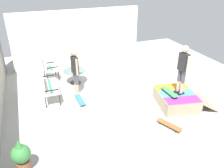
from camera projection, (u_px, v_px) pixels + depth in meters
name	position (u px, v px, depth m)	size (l,w,h in m)	color
ground_plane	(119.00, 99.00, 8.43)	(12.00, 12.00, 0.10)	#B2B2AD
house_facade	(79.00, 38.00, 10.82)	(0.23, 6.00, 2.57)	white
skate_ramp	(177.00, 99.00, 7.88)	(1.71, 2.05, 0.48)	tan
patio_bench	(46.00, 84.00, 8.06)	(1.27, 0.59, 1.02)	black
patio_chair_near_house	(48.00, 66.00, 9.47)	(0.67, 0.61, 1.02)	black
patio_table	(75.00, 74.00, 9.29)	(0.90, 0.90, 0.57)	black
person_watching	(75.00, 69.00, 8.20)	(0.48, 0.28, 1.74)	silver
person_skater	(183.00, 67.00, 7.31)	(0.48, 0.27, 1.66)	black
skateboard_by_bench	(80.00, 100.00, 8.12)	(0.81, 0.24, 0.10)	#3372B2
skateboard_spare	(169.00, 125.00, 6.84)	(0.81, 0.50, 0.10)	brown
skateboard_on_ramp	(169.00, 92.00, 7.65)	(0.80, 0.20, 0.10)	#3F8C4C
potted_plant	(21.00, 156.00, 5.21)	(0.44, 0.44, 0.92)	brown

